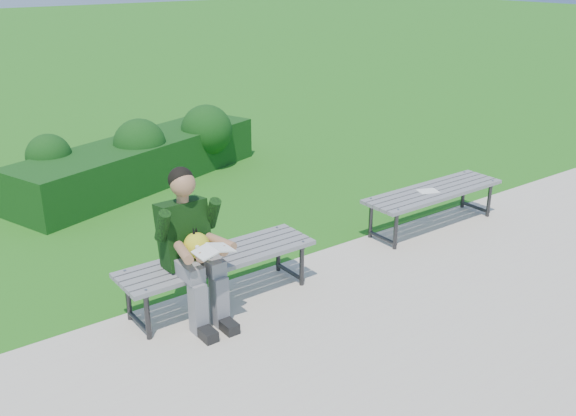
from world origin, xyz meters
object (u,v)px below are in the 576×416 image
Objects in this scene: bench_left at (219,261)px; bench_right at (434,194)px; paper_sheet at (428,191)px; hedge at (145,155)px; seated_boy at (191,242)px.

bench_right is (2.85, 0.05, 0.00)m from bench_left.
bench_left is 2.75m from paper_sheet.
bench_right reaches higher than paper_sheet.
hedge reaches higher than paper_sheet.
bench_right is at bearing 1.09° from bench_left.
paper_sheet is at bearing 2.75° from seated_boy.
seated_boy is (-3.15, -0.15, 0.30)m from bench_right.
hedge reaches higher than bench_left.
seated_boy is 3.06m from paper_sheet.
bench_left is 0.43m from seated_boy.
bench_left is at bearing -178.87° from paper_sheet.
bench_right is at bearing -0.00° from paper_sheet.
hedge is 3.83m from seated_boy.
seated_boy is (-0.30, -0.09, 0.30)m from bench_left.
hedge is 2.15× the size of bench_right.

